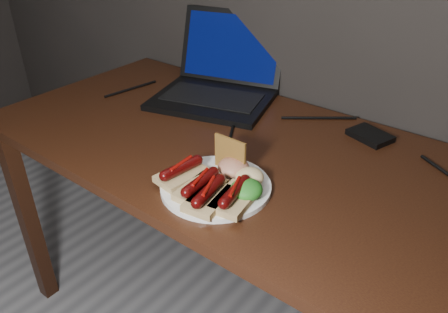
% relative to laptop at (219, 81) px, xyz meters
% --- Properties ---
extents(desk, '(1.40, 0.70, 0.75)m').
position_rel_laptop_xyz_m(desk, '(0.23, -0.23, -0.14)').
color(desk, '#361C0D').
rests_on(desk, ground).
extents(laptop, '(0.44, 0.45, 0.25)m').
position_rel_laptop_xyz_m(laptop, '(0.00, 0.00, 0.00)').
color(laptop, black).
rests_on(laptop, desk).
extents(hard_drive, '(0.13, 0.11, 0.02)m').
position_rel_laptop_xyz_m(hard_drive, '(0.51, 0.02, -0.04)').
color(hard_drive, black).
rests_on(hard_drive, desk).
extents(desk_cables, '(1.05, 0.37, 0.01)m').
position_rel_laptop_xyz_m(desk_cables, '(0.21, -0.08, -0.05)').
color(desk_cables, black).
rests_on(desk_cables, desk).
extents(plate, '(0.30, 0.30, 0.01)m').
position_rel_laptop_xyz_m(plate, '(0.32, -0.42, -0.05)').
color(plate, white).
rests_on(plate, desk).
extents(bread_sausage_left, '(0.09, 0.12, 0.04)m').
position_rel_laptop_xyz_m(bread_sausage_left, '(0.25, -0.45, -0.02)').
color(bread_sausage_left, tan).
rests_on(bread_sausage_left, plate).
extents(bread_sausage_center, '(0.08, 0.12, 0.04)m').
position_rel_laptop_xyz_m(bread_sausage_center, '(0.32, -0.47, -0.02)').
color(bread_sausage_center, tan).
rests_on(bread_sausage_center, plate).
extents(bread_sausage_right, '(0.09, 0.12, 0.04)m').
position_rel_laptop_xyz_m(bread_sausage_right, '(0.40, -0.45, -0.02)').
color(bread_sausage_right, tan).
rests_on(bread_sausage_right, plate).
extents(bread_sausage_extra, '(0.09, 0.12, 0.04)m').
position_rel_laptop_xyz_m(bread_sausage_extra, '(0.35, -0.48, -0.02)').
color(bread_sausage_extra, tan).
rests_on(bread_sausage_extra, plate).
extents(crispbread, '(0.09, 0.01, 0.08)m').
position_rel_laptop_xyz_m(crispbread, '(0.31, -0.36, 0.00)').
color(crispbread, olive).
rests_on(crispbread, plate).
extents(salad_greens, '(0.07, 0.07, 0.04)m').
position_rel_laptop_xyz_m(salad_greens, '(0.41, -0.42, -0.02)').
color(salad_greens, '#105014').
rests_on(salad_greens, plate).
extents(salsa_mound, '(0.07, 0.07, 0.04)m').
position_rel_laptop_xyz_m(salsa_mound, '(0.33, -0.37, -0.02)').
color(salsa_mound, '#9C140F').
rests_on(salsa_mound, plate).
extents(coleslaw_mound, '(0.06, 0.06, 0.04)m').
position_rel_laptop_xyz_m(coleslaw_mound, '(0.38, -0.37, -0.02)').
color(coleslaw_mound, beige).
rests_on(coleslaw_mound, plate).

